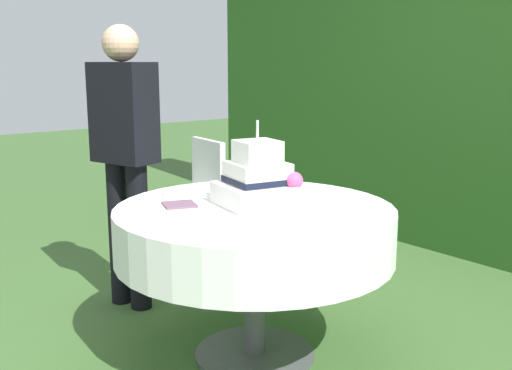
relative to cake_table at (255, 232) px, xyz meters
The scene contains 8 objects.
ground_plane 0.62m from the cake_table, ahead, with size 20.00×20.00×0.00m, color #3D602D.
cake_table is the anchor object (origin of this frame).
wedding_cake 0.24m from the cake_table, 114.16° to the left, with size 0.39×0.39×0.40m.
serving_plate_near 0.55m from the cake_table, 115.26° to the right, with size 0.11×0.11×0.01m, color white.
serving_plate_far 0.50m from the cake_table, 162.62° to the right, with size 0.13×0.13×0.01m, color white.
napkin_stack 0.37m from the cake_table, 133.13° to the right, with size 0.15×0.15×0.01m, color #6B4C60.
garden_chair 1.31m from the cake_table, 158.73° to the left, with size 0.44×0.44×0.89m.
standing_person 1.01m from the cake_table, behind, with size 0.40×0.29×1.60m.
Camera 1 is at (2.13, -1.72, 1.41)m, focal length 42.74 mm.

